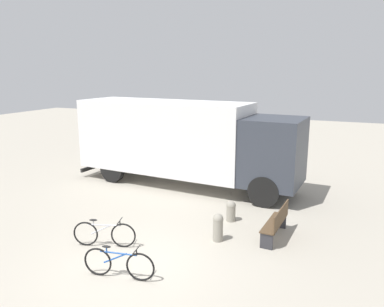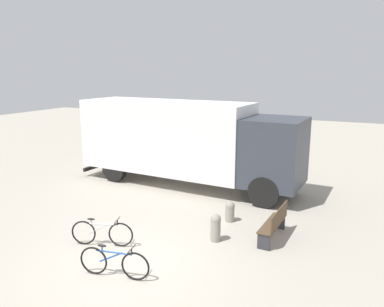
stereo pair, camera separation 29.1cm
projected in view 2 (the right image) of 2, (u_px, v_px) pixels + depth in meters
The scene contains 7 objects.
ground_plane at pixel (129, 264), 9.14m from camera, with size 60.00×60.00×0.00m, color #A8A091.
delivery_truck at pixel (184, 139), 15.15m from camera, with size 9.42×2.94×3.41m.
park_bench at pixel (275, 223), 10.41m from camera, with size 0.49×1.66×0.92m.
bicycle_near at pixel (102, 233), 10.05m from camera, with size 1.65×0.63×0.77m.
bicycle_middle at pixel (114, 262), 8.50m from camera, with size 1.70×0.46×0.77m.
bollard_near_bench at pixel (216, 226), 10.31m from camera, with size 0.29×0.29×0.79m.
bollard_far_bench at pixel (230, 211), 11.68m from camera, with size 0.30×0.30×0.66m.
Camera 2 is at (4.87, -6.94, 4.63)m, focal length 35.00 mm.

